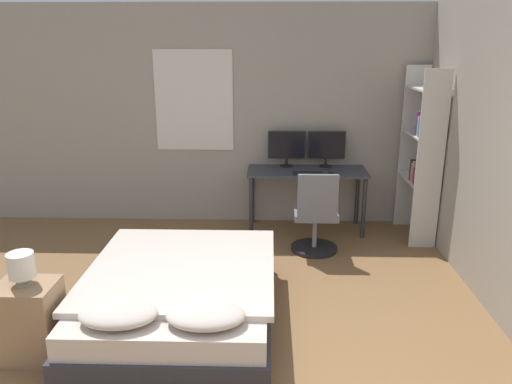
% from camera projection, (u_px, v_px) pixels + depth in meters
% --- Properties ---
extents(wall_back, '(12.00, 0.08, 2.70)m').
position_uv_depth(wall_back, '(262.00, 117.00, 6.20)').
color(wall_back, '#9E9384').
rests_on(wall_back, ground_plane).
extents(wall_side_right, '(0.06, 12.00, 2.70)m').
position_uv_depth(wall_side_right, '(510.00, 159.00, 4.03)').
color(wall_side_right, '#9E9384').
rests_on(wall_side_right, ground_plane).
extents(bed, '(1.55, 1.92, 0.53)m').
position_uv_depth(bed, '(181.00, 296.00, 4.16)').
color(bed, '#2D2D33').
rests_on(bed, ground_plane).
extents(nightstand, '(0.43, 0.36, 0.59)m').
position_uv_depth(nightstand, '(30.00, 321.00, 3.67)').
color(nightstand, '#997551').
rests_on(nightstand, ground_plane).
extents(bedside_lamp, '(0.19, 0.19, 0.25)m').
position_uv_depth(bedside_lamp, '(21.00, 266.00, 3.54)').
color(bedside_lamp, gray).
rests_on(bedside_lamp, nightstand).
extents(desk, '(1.43, 0.57, 0.77)m').
position_uv_depth(desk, '(307.00, 178.00, 6.05)').
color(desk, '#38383D').
rests_on(desk, ground_plane).
extents(monitor_left, '(0.46, 0.16, 0.44)m').
position_uv_depth(monitor_left, '(287.00, 146.00, 6.13)').
color(monitor_left, black).
rests_on(monitor_left, desk).
extents(monitor_right, '(0.46, 0.16, 0.44)m').
position_uv_depth(monitor_right, '(326.00, 147.00, 6.11)').
color(monitor_right, black).
rests_on(monitor_right, desk).
extents(keyboard, '(0.35, 0.13, 0.02)m').
position_uv_depth(keyboard, '(308.00, 173.00, 5.85)').
color(keyboard, black).
rests_on(keyboard, desk).
extents(computer_mouse, '(0.07, 0.05, 0.04)m').
position_uv_depth(computer_mouse, '(331.00, 173.00, 5.84)').
color(computer_mouse, black).
rests_on(computer_mouse, desk).
extents(office_chair, '(0.52, 0.52, 0.94)m').
position_uv_depth(office_chair, '(316.00, 220.00, 5.48)').
color(office_chair, black).
rests_on(office_chair, ground_plane).
extents(bookshelf, '(0.30, 0.76, 1.99)m').
position_uv_depth(bookshelf, '(423.00, 151.00, 5.69)').
color(bookshelf, beige).
rests_on(bookshelf, ground_plane).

